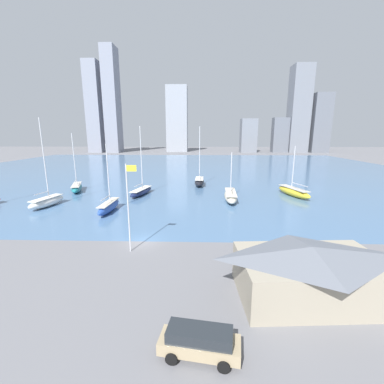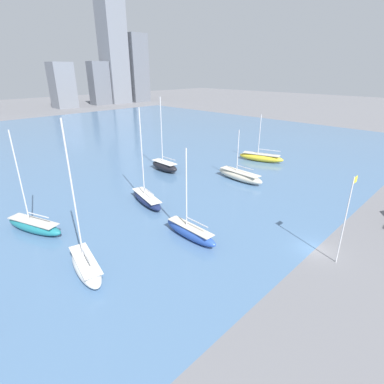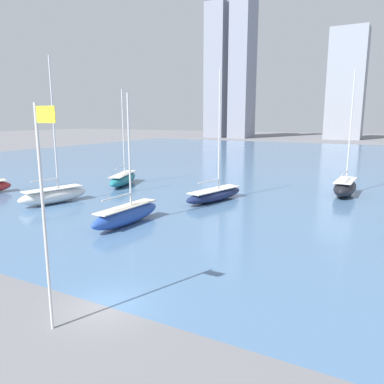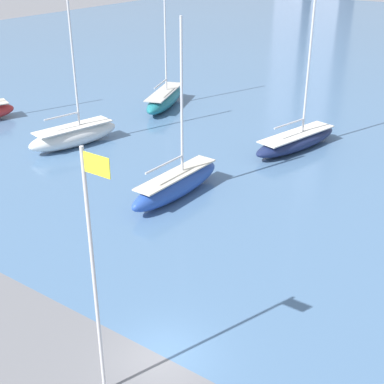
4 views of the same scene
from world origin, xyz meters
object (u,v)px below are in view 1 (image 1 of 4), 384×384
(sailboat_white, at_px, (47,201))
(sailboat_black, at_px, (199,182))
(boat_shed, at_px, (310,272))
(parked_suv_tan, at_px, (200,341))
(sailboat_teal, at_px, (77,187))
(sailboat_navy, at_px, (141,191))
(sailboat_cream, at_px, (231,196))
(flag_pole, at_px, (129,205))
(sailboat_yellow, at_px, (294,192))
(sailboat_blue, at_px, (109,206))

(sailboat_white, relative_size, sailboat_black, 1.07)
(boat_shed, height_order, parked_suv_tan, boat_shed)
(sailboat_teal, xyz_separation_m, parked_suv_tan, (30.03, -46.82, 0.10))
(sailboat_navy, relative_size, sailboat_teal, 1.11)
(sailboat_cream, xyz_separation_m, parked_suv_tan, (-6.52, -39.04, 0.08))
(flag_pole, bearing_deg, sailboat_cream, 58.98)
(sailboat_black, bearing_deg, sailboat_teal, -164.54)
(boat_shed, bearing_deg, parked_suv_tan, -149.13)
(flag_pole, distance_m, sailboat_cream, 28.94)
(boat_shed, relative_size, sailboat_yellow, 1.10)
(boat_shed, bearing_deg, sailboat_black, 97.58)
(flag_pole, distance_m, sailboat_white, 28.74)
(boat_shed, distance_m, sailboat_black, 48.94)
(sailboat_cream, bearing_deg, sailboat_blue, -155.72)
(sailboat_white, distance_m, sailboat_blue, 13.44)
(sailboat_teal, bearing_deg, boat_shed, -65.79)
(flag_pole, bearing_deg, sailboat_yellow, 44.44)
(sailboat_navy, xyz_separation_m, sailboat_white, (-16.03, -10.16, 0.17))
(boat_shed, height_order, sailboat_blue, sailboat_blue)
(sailboat_blue, bearing_deg, sailboat_navy, 79.19)
(sailboat_yellow, distance_m, sailboat_cream, 15.26)
(sailboat_teal, distance_m, sailboat_black, 30.90)
(flag_pole, relative_size, sailboat_black, 0.67)
(flag_pole, xyz_separation_m, sailboat_cream, (14.71, 24.47, -4.74))
(flag_pole, relative_size, sailboat_cream, 0.95)
(sailboat_white, distance_m, sailboat_cream, 36.42)
(sailboat_blue, bearing_deg, sailboat_teal, 131.53)
(sailboat_blue, height_order, parked_suv_tan, sailboat_blue)
(sailboat_yellow, distance_m, sailboat_black, 23.94)
(sailboat_blue, bearing_deg, boat_shed, -41.29)
(parked_suv_tan, bearing_deg, sailboat_yellow, -17.48)
(boat_shed, xyz_separation_m, sailboat_black, (-9.43, 48.01, -1.15))
(sailboat_cream, distance_m, parked_suv_tan, 39.58)
(sailboat_black, height_order, sailboat_blue, sailboat_black)
(sailboat_white, relative_size, parked_suv_tan, 3.14)
(flag_pole, distance_m, parked_suv_tan, 17.35)
(sailboat_teal, bearing_deg, sailboat_black, -5.83)
(boat_shed, bearing_deg, flag_pole, 151.51)
(sailboat_yellow, bearing_deg, sailboat_teal, 159.30)
(sailboat_navy, height_order, sailboat_white, sailboat_white)
(sailboat_navy, relative_size, sailboat_black, 0.99)
(sailboat_navy, relative_size, sailboat_cream, 1.40)
(sailboat_yellow, distance_m, sailboat_blue, 39.67)
(sailboat_yellow, xyz_separation_m, sailboat_black, (-21.23, 11.07, 0.14))
(sailboat_white, bearing_deg, sailboat_blue, -0.01)
(sailboat_teal, relative_size, sailboat_white, 0.84)
(sailboat_navy, distance_m, sailboat_black, 17.24)
(boat_shed, relative_size, sailboat_teal, 0.88)
(boat_shed, height_order, sailboat_navy, sailboat_navy)
(sailboat_white, xyz_separation_m, sailboat_black, (29.37, 21.08, 0.12))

